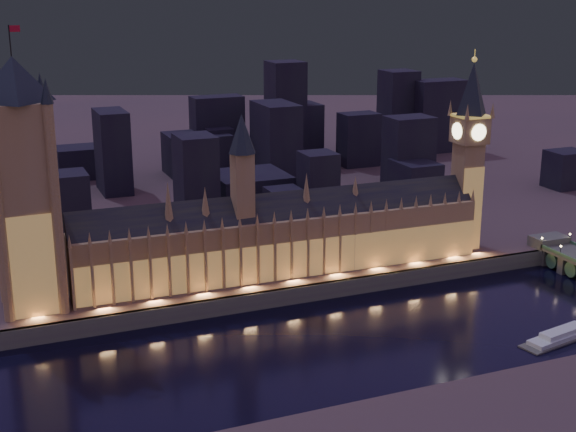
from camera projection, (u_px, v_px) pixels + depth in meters
name	position (u px, v px, depth m)	size (l,w,h in m)	color
ground_plane	(327.00, 339.00, 332.29)	(2000.00, 2000.00, 0.00)	black
north_bank	(105.00, 128.00, 793.08)	(2000.00, 960.00, 8.00)	#41373C
embankment_wall	(290.00, 296.00, 367.60)	(2000.00, 2.50, 8.00)	#4C494C
palace_of_westminster	(281.00, 236.00, 381.40)	(202.00, 24.25, 78.00)	olive
victoria_tower	(23.00, 174.00, 328.54)	(31.68, 31.68, 118.47)	olive
elizabeth_tower	(469.00, 140.00, 408.53)	(18.00, 18.00, 102.73)	olive
river_boat	(562.00, 335.00, 332.21)	(43.87, 17.93, 4.50)	#4C494C
city_backdrop	(219.00, 149.00, 556.61)	(468.14, 215.63, 89.34)	black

